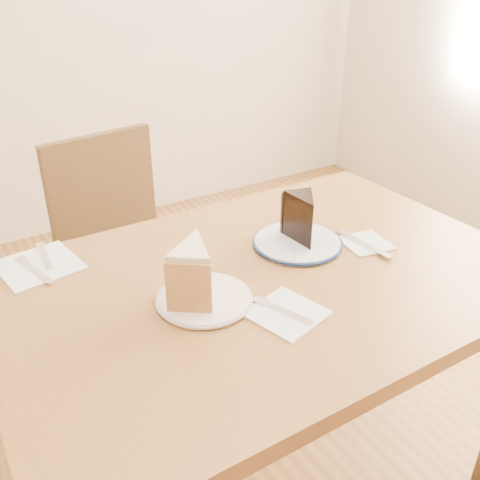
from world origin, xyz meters
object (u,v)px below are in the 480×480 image
at_px(chair_far, 130,260).
at_px(chocolate_cake, 304,221).
at_px(plate_cream, 205,299).
at_px(plate_navy, 297,243).
at_px(table, 265,310).
at_px(carrot_cake, 194,270).

distance_m(chair_far, chocolate_cake, 0.71).
height_order(plate_cream, plate_navy, same).
bearing_deg(chocolate_cake, table, 39.41).
height_order(plate_cream, chocolate_cake, chocolate_cake).
xyz_separation_m(table, chair_far, (-0.10, 0.65, -0.16)).
xyz_separation_m(carrot_cake, chocolate_cake, (0.34, 0.06, -0.00)).
distance_m(table, plate_navy, 0.19).
relative_size(plate_cream, carrot_cake, 1.57).
relative_size(carrot_cake, chocolate_cake, 1.16).
bearing_deg(carrot_cake, table, 34.69).
height_order(chair_far, plate_navy, chair_far).
height_order(table, chocolate_cake, chocolate_cake).
bearing_deg(table, plate_cream, -173.12).
height_order(table, plate_navy, plate_navy).
relative_size(plate_cream, plate_navy, 0.90).
bearing_deg(plate_navy, chocolate_cake, -31.30).
relative_size(chair_far, carrot_cake, 7.23).
xyz_separation_m(table, plate_cream, (-0.17, -0.02, 0.10)).
distance_m(plate_cream, plate_navy, 0.33).
bearing_deg(carrot_cake, chocolate_cake, 46.87).
bearing_deg(chocolate_cake, carrot_cake, 26.50).
bearing_deg(plate_cream, chair_far, 83.92).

